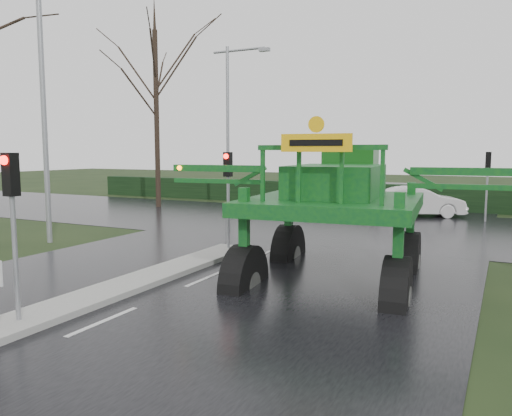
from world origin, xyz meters
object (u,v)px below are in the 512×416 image
at_px(street_light_left_near, 48,86).
at_px(white_sedan, 416,217).
at_px(street_light_left_far, 232,112).
at_px(traffic_signal_mid, 228,179).
at_px(crop_sprayer, 248,188).
at_px(traffic_signal_near, 12,200).
at_px(traffic_signal_far, 488,171).

xyz_separation_m(street_light_left_near, white_sedan, (11.26, 14.49, -5.99)).
relative_size(street_light_left_far, white_sedan, 2.03).
bearing_deg(street_light_left_far, white_sedan, 2.49).
distance_m(street_light_left_far, white_sedan, 12.76).
relative_size(traffic_signal_mid, crop_sprayer, 0.36).
height_order(traffic_signal_mid, crop_sprayer, crop_sprayer).
relative_size(street_light_left_near, crop_sprayer, 1.02).
height_order(street_light_left_far, crop_sprayer, street_light_left_far).
xyz_separation_m(street_light_left_far, white_sedan, (11.26, 0.49, -5.99)).
bearing_deg(traffic_signal_near, crop_sprayer, 63.57).
relative_size(traffic_signal_near, street_light_left_near, 0.35).
distance_m(street_light_left_near, crop_sprayer, 10.21).
xyz_separation_m(traffic_signal_near, traffic_signal_mid, (0.00, 8.50, 0.00)).
height_order(traffic_signal_mid, traffic_signal_far, same).
xyz_separation_m(traffic_signal_near, street_light_left_far, (-6.89, 21.01, 3.40)).
height_order(street_light_left_near, white_sedan, street_light_left_near).
height_order(traffic_signal_near, crop_sprayer, crop_sprayer).
relative_size(traffic_signal_mid, white_sedan, 0.72).
height_order(traffic_signal_far, crop_sprayer, crop_sprayer).
height_order(traffic_signal_far, street_light_left_far, street_light_left_far).
xyz_separation_m(traffic_signal_mid, crop_sprayer, (2.55, -3.37, -0.00)).
distance_m(traffic_signal_far, crop_sprayer, 16.73).
xyz_separation_m(crop_sprayer, white_sedan, (1.82, 16.37, -2.59)).
height_order(street_light_left_near, street_light_left_far, same).
bearing_deg(traffic_signal_far, street_light_left_near, 43.63).
relative_size(street_light_left_near, white_sedan, 2.03).
distance_m(traffic_signal_far, street_light_left_near, 20.58).
distance_m(traffic_signal_near, traffic_signal_mid, 8.50).
bearing_deg(street_light_left_far, street_light_left_near, -90.00).
bearing_deg(traffic_signal_far, crop_sprayer, 71.71).
bearing_deg(white_sedan, street_light_left_near, 119.43).
height_order(traffic_signal_mid, white_sedan, traffic_signal_mid).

